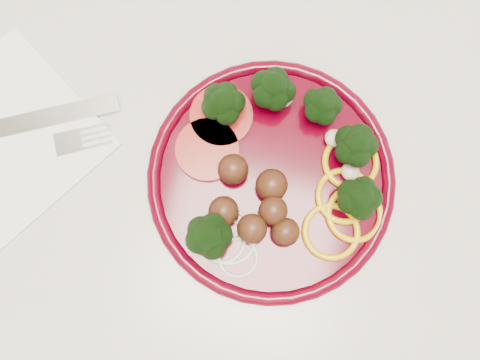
# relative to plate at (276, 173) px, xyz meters

# --- Properties ---
(counter) EXTENTS (2.40, 0.60, 0.90)m
(counter) POSITION_rel_plate_xyz_m (-0.19, -0.01, -0.47)
(counter) COLOR beige
(counter) RESTS_ON ground
(plate) EXTENTS (0.25, 0.25, 0.06)m
(plate) POSITION_rel_plate_xyz_m (0.00, 0.00, 0.00)
(plate) COLOR #40000D
(plate) RESTS_ON counter
(napkin) EXTENTS (0.24, 0.24, 0.00)m
(napkin) POSITION_rel_plate_xyz_m (-0.28, -0.03, -0.02)
(napkin) COLOR white
(napkin) RESTS_ON counter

